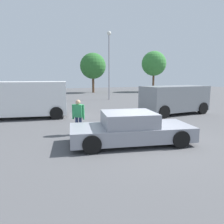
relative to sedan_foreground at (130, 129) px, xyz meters
The scene contains 9 objects.
ground_plane 0.66m from the sedan_foreground, 12.63° to the right, with size 80.00×80.00×0.00m, color #515154.
sedan_foreground is the anchor object (origin of this frame).
dog 2.71m from the sedan_foreground, 84.48° to the left, with size 0.26×0.60×0.39m.
van_white 8.07m from the sedan_foreground, 119.04° to the left, with size 5.51×2.94×2.21m.
suv_dark 7.47m from the sedan_foreground, 40.32° to the left, with size 4.70×2.49×1.89m.
pedestrian 2.54m from the sedan_foreground, 128.24° to the left, with size 0.49×0.42×1.53m.
light_post_near 16.39m from the sedan_foreground, 72.40° to the left, with size 0.44×0.44×7.26m.
tree_back_left 29.40m from the sedan_foreground, 56.34° to the left, with size 4.04×4.04×6.67m.
tree_back_center 26.71m from the sedan_foreground, 76.68° to the left, with size 4.01×4.01×6.15m.
Camera 1 is at (-3.89, -7.07, 2.53)m, focal length 34.48 mm.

